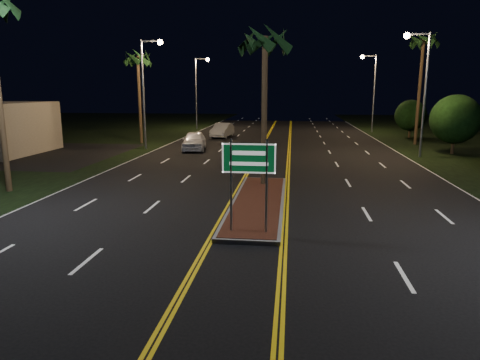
# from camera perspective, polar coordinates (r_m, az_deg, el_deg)

# --- Properties ---
(ground) EXTENTS (120.00, 120.00, 0.00)m
(ground) POSITION_cam_1_polar(r_m,az_deg,el_deg) (12.29, -0.20, -11.70)
(ground) COLOR black
(ground) RESTS_ON ground
(median_island) EXTENTS (2.25, 10.25, 0.17)m
(median_island) POSITION_cam_1_polar(r_m,az_deg,el_deg) (18.87, 2.43, -2.98)
(median_island) COLOR gray
(median_island) RESTS_ON ground
(highway_sign) EXTENTS (1.80, 0.08, 3.20)m
(highway_sign) POSITION_cam_1_polar(r_m,az_deg,el_deg) (14.27, 1.18, 1.73)
(highway_sign) COLOR gray
(highway_sign) RESTS_ON ground
(streetlight_left_mid) EXTENTS (1.91, 0.44, 9.00)m
(streetlight_left_mid) POSITION_cam_1_polar(r_m,az_deg,el_deg) (37.18, -12.26, 12.74)
(streetlight_left_mid) COLOR gray
(streetlight_left_mid) RESTS_ON ground
(streetlight_left_far) EXTENTS (1.91, 0.44, 9.00)m
(streetlight_left_far) POSITION_cam_1_polar(r_m,az_deg,el_deg) (56.48, -5.52, 12.56)
(streetlight_left_far) COLOR gray
(streetlight_left_far) RESTS_ON ground
(streetlight_right_mid) EXTENTS (1.91, 0.44, 9.00)m
(streetlight_right_mid) POSITION_cam_1_polar(r_m,az_deg,el_deg) (34.45, 22.95, 12.18)
(streetlight_right_mid) COLOR gray
(streetlight_right_mid) RESTS_ON ground
(streetlight_right_far) EXTENTS (1.91, 0.44, 9.00)m
(streetlight_right_far) POSITION_cam_1_polar(r_m,az_deg,el_deg) (53.98, 17.11, 12.14)
(streetlight_right_far) COLOR gray
(streetlight_right_far) RESTS_ON ground
(palm_median) EXTENTS (2.40, 2.40, 8.30)m
(palm_median) POSITION_cam_1_polar(r_m,az_deg,el_deg) (21.86, 3.36, 18.04)
(palm_median) COLOR #382819
(palm_median) RESTS_ON ground
(palm_left_far) EXTENTS (2.40, 2.40, 8.80)m
(palm_left_far) POSITION_cam_1_polar(r_m,az_deg,el_deg) (41.77, -13.49, 15.43)
(palm_left_far) COLOR #382819
(palm_left_far) RESTS_ON ground
(palm_right_far) EXTENTS (2.40, 2.40, 10.30)m
(palm_right_far) POSITION_cam_1_polar(r_m,az_deg,el_deg) (42.94, 23.27, 16.59)
(palm_right_far) COLOR #382819
(palm_right_far) RESTS_ON ground
(shrub_mid) EXTENTS (3.78, 3.78, 4.62)m
(shrub_mid) POSITION_cam_1_polar(r_m,az_deg,el_deg) (37.44, 26.78, 7.25)
(shrub_mid) COLOR #382819
(shrub_mid) RESTS_ON ground
(shrub_far) EXTENTS (3.24, 3.24, 3.96)m
(shrub_far) POSITION_cam_1_polar(r_m,az_deg,el_deg) (48.86, 21.81, 8.00)
(shrub_far) COLOR #382819
(shrub_far) RESTS_ON ground
(car_near) EXTENTS (3.04, 5.68, 1.81)m
(car_near) POSITION_cam_1_polar(r_m,az_deg,el_deg) (36.19, -6.13, 5.43)
(car_near) COLOR white
(car_near) RESTS_ON ground
(car_far) EXTENTS (2.76, 5.45, 1.75)m
(car_far) POSITION_cam_1_polar(r_m,az_deg,el_deg) (45.92, -2.38, 6.80)
(car_far) COLOR silver
(car_far) RESTS_ON ground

